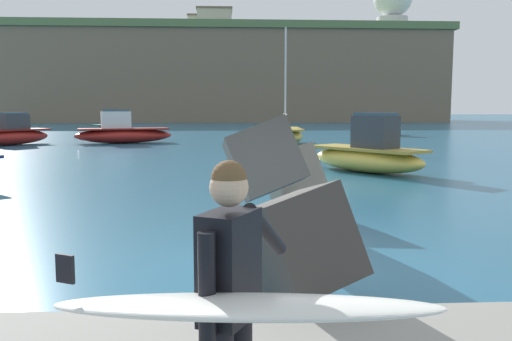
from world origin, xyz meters
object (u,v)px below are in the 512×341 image
object	(u,v)px
boat_mid_centre	(110,128)
radar_dome	(393,3)
boat_near_right	(9,134)
boat_near_centre	(384,128)
station_building_west	(215,24)
surfer_with_board	(226,303)
boat_mid_right	(122,133)
boat_mid_left	(286,135)
station_building_central	(201,29)
boat_far_left	(368,154)

from	to	relation	value
boat_mid_centre	radar_dome	world-z (taller)	radar_dome
boat_near_right	radar_dome	size ratio (longest dim) A/B	0.56
boat_near_centre	station_building_west	bearing A→B (deg)	103.80
surfer_with_board	boat_near_right	bearing A→B (deg)	113.02
boat_mid_centre	boat_mid_right	xyz separation A→B (m)	(2.62, -8.69, -0.01)
surfer_with_board	boat_near_right	size ratio (longest dim) A/B	0.37
boat_mid_left	radar_dome	size ratio (longest dim) A/B	0.76
boat_mid_right	radar_dome	size ratio (longest dim) A/B	0.67
surfer_with_board	station_building_west	size ratio (longest dim) A/B	0.27
station_building_west	station_building_central	size ratio (longest dim) A/B	0.91
boat_near_centre	boat_mid_centre	size ratio (longest dim) A/B	1.04
surfer_with_board	boat_near_right	distance (m)	34.45
boat_near_centre	radar_dome	distance (m)	59.85
boat_near_right	boat_far_left	xyz separation A→B (m)	(18.62, -15.45, -0.01)
boat_far_left	surfer_with_board	bearing A→B (deg)	-107.56
boat_mid_left	station_building_west	xyz separation A→B (m)	(-5.82, 74.33, 18.35)
boat_mid_left	boat_mid_right	world-z (taller)	boat_mid_left
boat_near_right	radar_dome	distance (m)	81.04
boat_near_centre	boat_near_right	world-z (taller)	boat_near_right
boat_near_right	boat_far_left	size ratio (longest dim) A/B	1.14
radar_dome	station_building_west	world-z (taller)	radar_dome
station_building_west	station_building_central	distance (m)	4.21
boat_far_left	station_building_west	size ratio (longest dim) A/B	0.65
boat_near_centre	boat_far_left	size ratio (longest dim) A/B	0.97
boat_mid_left	radar_dome	world-z (taller)	radar_dome
boat_near_right	boat_mid_left	xyz separation A→B (m)	(17.42, 0.39, -0.11)
boat_mid_right	boat_far_left	xyz separation A→B (m)	(11.92, -17.05, -0.04)
boat_mid_centre	boat_far_left	world-z (taller)	boat_mid_centre
boat_mid_left	boat_mid_centre	bearing A→B (deg)	143.40
boat_mid_right	boat_near_right	bearing A→B (deg)	-166.57
station_building_central	station_building_west	bearing A→B (deg)	-46.94
boat_mid_right	station_building_west	bearing A→B (deg)	86.17
boat_mid_centre	boat_near_right	bearing A→B (deg)	-111.62
boat_mid_right	station_building_central	xyz separation A→B (m)	(2.04, 76.18, 17.74)
boat_near_centre	station_building_west	size ratio (longest dim) A/B	0.63
surfer_with_board	radar_dome	world-z (taller)	radar_dome
boat_far_left	boat_near_centre	bearing A→B (deg)	72.14
boat_near_centre	station_building_central	world-z (taller)	station_building_central
boat_far_left	boat_mid_right	bearing A→B (deg)	124.96
surfer_with_board	boat_mid_centre	distance (m)	43.04
boat_near_right	boat_mid_right	xyz separation A→B (m)	(6.70, 1.60, 0.03)
boat_mid_left	boat_mid_right	distance (m)	10.79
boat_mid_left	surfer_with_board	bearing A→B (deg)	-97.01
boat_far_left	station_building_central	xyz separation A→B (m)	(-9.88, 93.22, 17.77)
boat_near_right	radar_dome	bearing A→B (deg)	55.64
station_building_central	surfer_with_board	bearing A→B (deg)	-87.52
boat_near_right	boat_far_left	bearing A→B (deg)	-39.69
surfer_with_board	radar_dome	bearing A→B (deg)	72.31
boat_mid_right	station_building_west	size ratio (longest dim) A/B	0.88
boat_near_right	boat_mid_centre	world-z (taller)	boat_mid_centre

